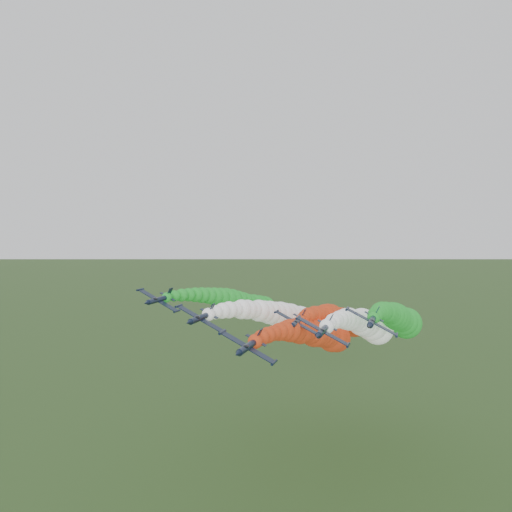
% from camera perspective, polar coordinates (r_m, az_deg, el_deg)
% --- Properties ---
extents(jet_lead, '(13.12, 67.14, 16.27)m').
position_cam_1_polar(jet_lead, '(118.07, 7.15, -8.86)').
color(jet_lead, black).
rests_on(jet_lead, ground).
extents(jet_inner_left, '(13.71, 67.73, 16.86)m').
position_cam_1_polar(jet_inner_left, '(130.30, 2.97, -6.91)').
color(jet_inner_left, black).
rests_on(jet_inner_left, ground).
extents(jet_inner_right, '(13.78, 67.80, 16.93)m').
position_cam_1_polar(jet_inner_right, '(127.19, 12.51, -7.66)').
color(jet_inner_right, black).
rests_on(jet_inner_right, ground).
extents(jet_outer_left, '(13.46, 67.47, 16.60)m').
position_cam_1_polar(jet_outer_left, '(142.70, -1.45, -5.45)').
color(jet_outer_left, black).
rests_on(jet_outer_left, ground).
extents(jet_outer_right, '(13.79, 67.81, 16.94)m').
position_cam_1_polar(jet_outer_right, '(131.86, 15.90, -6.88)').
color(jet_outer_right, black).
rests_on(jet_outer_right, ground).
extents(jet_trail, '(13.58, 67.60, 16.73)m').
position_cam_1_polar(jet_trail, '(142.91, 9.75, -7.14)').
color(jet_trail, black).
rests_on(jet_trail, ground).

